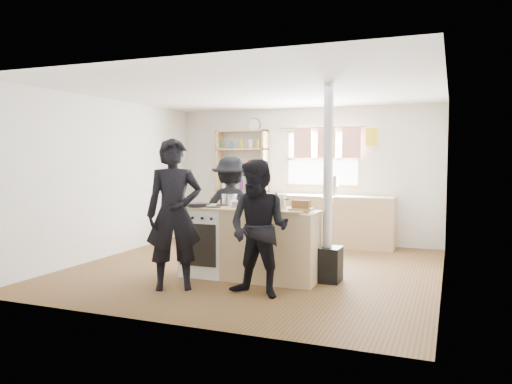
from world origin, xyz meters
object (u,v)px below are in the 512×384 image
at_px(roast_tray, 246,204).
at_px(flue_heater, 327,230).
at_px(thermos, 335,186).
at_px(stockpot_counter, 276,201).
at_px(person_near_left, 174,214).
at_px(stockpot_stove, 229,199).
at_px(bread_board, 301,206).
at_px(cooking_island, 249,243).
at_px(person_far, 231,209).
at_px(skillet_greens, 197,205).
at_px(person_near_right, 259,228).

height_order(roast_tray, flue_heater, flue_heater).
xyz_separation_m(thermos, flue_heater, (0.48, -2.56, -0.40)).
relative_size(stockpot_counter, person_near_left, 0.15).
distance_m(stockpot_stove, bread_board, 1.13).
bearing_deg(person_near_left, stockpot_counter, 10.08).
bearing_deg(roast_tray, person_near_left, -122.21).
distance_m(stockpot_stove, person_near_left, 1.07).
height_order(cooking_island, bread_board, bread_board).
relative_size(flue_heater, person_near_left, 1.39).
distance_m(cooking_island, flue_heater, 1.03).
distance_m(thermos, stockpot_stove, 2.70).
relative_size(bread_board, flue_heater, 0.11).
bearing_deg(person_far, flue_heater, 143.55).
height_order(skillet_greens, stockpot_stove, stockpot_stove).
relative_size(bread_board, person_near_right, 0.18).
distance_m(skillet_greens, roast_tray, 0.63).
height_order(thermos, stockpot_counter, thermos).
xyz_separation_m(stockpot_counter, bread_board, (0.35, -0.07, -0.04)).
bearing_deg(bread_board, stockpot_counter, 169.35).
relative_size(skillet_greens, roast_tray, 0.76).
bearing_deg(person_near_left, person_far, 60.01).
distance_m(roast_tray, person_near_right, 0.97).
relative_size(cooking_island, skillet_greens, 5.86).
distance_m(cooking_island, person_near_left, 1.12).
height_order(skillet_greens, bread_board, bread_board).
xyz_separation_m(cooking_island, person_far, (-0.65, 0.85, 0.33)).
bearing_deg(person_far, skillet_greens, 74.36).
xyz_separation_m(skillet_greens, roast_tray, (0.58, 0.25, 0.01)).
relative_size(stockpot_stove, bread_board, 0.74).
height_order(skillet_greens, person_near_left, person_near_left).
distance_m(skillet_greens, bread_board, 1.38).
xyz_separation_m(cooking_island, person_near_right, (0.42, -0.74, 0.31)).
bearing_deg(thermos, person_near_right, -91.29).
relative_size(skillet_greens, flue_heater, 0.13).
xyz_separation_m(roast_tray, person_near_left, (-0.56, -0.88, -0.07)).
xyz_separation_m(roast_tray, stockpot_counter, (0.44, -0.03, 0.05)).
relative_size(roast_tray, stockpot_counter, 1.64).
xyz_separation_m(bread_board, person_near_right, (-0.29, -0.71, -0.20)).
relative_size(cooking_island, roast_tray, 4.46).
relative_size(thermos, person_far, 0.21).
bearing_deg(flue_heater, stockpot_stove, 179.63).
xyz_separation_m(roast_tray, stockpot_stove, (-0.31, 0.16, 0.03)).
height_order(skillet_greens, flue_heater, flue_heater).
height_order(cooking_island, person_near_right, person_near_right).
relative_size(roast_tray, stockpot_stove, 2.11).
distance_m(thermos, bread_board, 2.82).
distance_m(cooking_island, skillet_greens, 0.84).
relative_size(thermos, flue_heater, 0.13).
bearing_deg(flue_heater, person_near_right, -120.41).
bearing_deg(cooking_island, thermos, 79.71).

